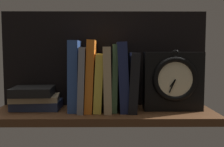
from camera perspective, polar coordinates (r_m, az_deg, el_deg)
ground_plane at (r=92.96cm, az=-1.79°, el=-8.79°), size 76.62×22.41×2.50cm
back_panel at (r=100.92cm, az=-1.68°, el=3.19°), size 76.62×1.20×35.41cm
book_blue_modern at (r=93.28cm, az=-8.04°, el=-0.45°), size 3.64×12.52×24.28cm
book_gray_chess at (r=93.04cm, az=-6.20°, el=-1.15°), size 2.86×16.32×22.01cm
book_orange_pandolfini at (r=92.70cm, az=-4.59°, el=-0.41°), size 3.64×14.81×24.45cm
book_yellow_seinlanguage at (r=92.79cm, az=-2.77°, el=-1.84°), size 3.68×14.22×19.80cm
book_tan_shortstories at (r=92.58cm, az=-0.97°, el=-1.11°), size 2.97×16.40×22.12cm
book_green_romantic at (r=92.55cm, az=0.57°, el=-0.84°), size 2.22×12.27×22.97cm
book_navy_bierce at (r=92.60cm, az=2.31°, el=-0.61°), size 4.37×14.50×23.84cm
book_black_skeptic at (r=93.03cm, az=4.40°, el=-1.71°), size 3.97×16.13×20.21cm
framed_clock at (r=94.29cm, az=13.05°, el=-1.55°), size 20.31×7.19×21.09cm
book_stack_side at (r=98.48cm, az=-16.23°, el=-5.11°), size 17.53×13.26×7.98cm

